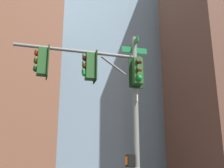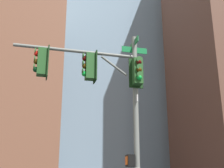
# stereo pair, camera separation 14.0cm
# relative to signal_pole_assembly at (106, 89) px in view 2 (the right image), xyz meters

# --- Properties ---
(signal_pole_assembly) EXTENTS (5.02, 1.07, 7.49)m
(signal_pole_assembly) POSITION_rel_signal_pole_assembly_xyz_m (0.00, 0.00, 0.00)
(signal_pole_assembly) COLOR slate
(signal_pole_assembly) RESTS_ON ground_plane
(building_glass_tower) EXTENTS (33.48, 26.41, 80.41)m
(building_glass_tower) POSITION_rel_signal_pole_assembly_xyz_m (6.95, 57.84, 34.95)
(building_glass_tower) COLOR #7A99B2
(building_glass_tower) RESTS_ON ground_plane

